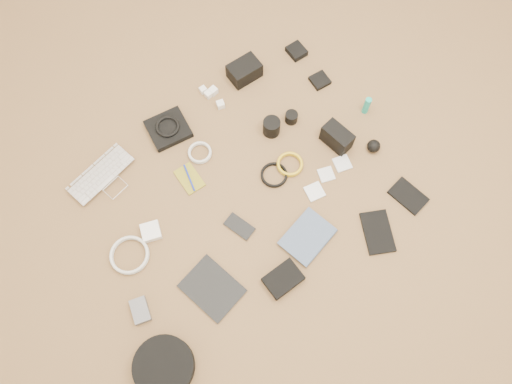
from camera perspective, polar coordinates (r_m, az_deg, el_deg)
laptop at (r=2.22m, az=-16.60°, el=1.24°), size 0.34×0.27×0.02m
headphone_pouch at (r=2.27m, az=-9.99°, el=7.11°), size 0.19×0.18×0.03m
headphones at (r=2.25m, az=-10.08°, el=7.38°), size 0.11×0.11×0.01m
charger_a at (r=2.34m, az=-5.46°, el=11.05°), size 0.03×0.03×0.03m
charger_b at (r=2.35m, az=-6.07°, el=11.53°), size 0.03×0.03×0.03m
charger_c at (r=2.35m, az=-4.90°, el=11.45°), size 0.04×0.04×0.03m
charger_d at (r=2.30m, az=-4.08°, el=9.94°), size 0.04×0.04×0.03m
dslr_camera at (r=2.37m, az=-1.34°, el=13.68°), size 0.15×0.10×0.08m
lens_pouch at (r=2.47m, az=4.66°, el=15.76°), size 0.08×0.09×0.03m
notebook_olive at (r=2.16m, az=-7.61°, el=1.54°), size 0.09×0.13×0.01m
pen_blue at (r=2.16m, az=-7.64°, el=1.62°), size 0.03×0.13×0.01m
cable_white_a at (r=2.20m, az=-6.42°, el=4.43°), size 0.13×0.13×0.01m
lens_a at (r=2.21m, az=1.79°, el=7.45°), size 0.09×0.09×0.08m
lens_b at (r=2.26m, az=4.07°, el=8.51°), size 0.06×0.06×0.05m
card_reader at (r=2.39m, az=7.30°, el=12.54°), size 0.08×0.08×0.02m
power_brick at (r=2.09m, az=-11.91°, el=-4.45°), size 0.09×0.09×0.03m
cable_white_b at (r=2.10m, az=-14.21°, el=-7.04°), size 0.21×0.21×0.01m
cable_black at (r=2.15m, az=2.07°, el=1.91°), size 0.12×0.12×0.01m
cable_yellow at (r=2.17m, az=3.88°, el=3.12°), size 0.14×0.14×0.01m
flash at (r=2.20m, az=9.24°, el=6.17°), size 0.10×0.15×0.10m
lens_cleaner at (r=2.31m, az=12.53°, el=9.62°), size 0.04×0.04×0.10m
battery_charger at (r=2.03m, az=-13.09°, el=-13.05°), size 0.08×0.11×0.03m
tablet at (r=2.01m, az=-5.04°, el=-10.90°), size 0.22×0.26×0.01m
phone at (r=2.07m, az=-1.90°, el=-3.95°), size 0.10×0.14×0.01m
filter_case_left at (r=2.13m, az=6.71°, el=0.04°), size 0.08×0.08×0.01m
filter_case_mid at (r=2.17m, az=8.02°, el=2.00°), size 0.08×0.08×0.01m
filter_case_right at (r=2.20m, az=9.82°, el=3.23°), size 0.08×0.08×0.01m
air_blower at (r=2.24m, az=13.29°, el=5.13°), size 0.08×0.08×0.06m
headphone_case at (r=1.98m, az=-10.48°, el=-19.01°), size 0.26×0.26×0.06m
drive_case at (r=2.00m, az=3.12°, el=-9.90°), size 0.15×0.11×0.04m
paperback at (r=2.05m, az=7.58°, el=-6.47°), size 0.24×0.20×0.02m
notebook_black_a at (r=2.12m, az=13.73°, el=-4.48°), size 0.18×0.21×0.01m
notebook_black_b at (r=2.21m, az=17.01°, el=-0.43°), size 0.13×0.17×0.01m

